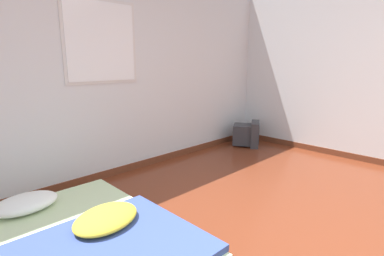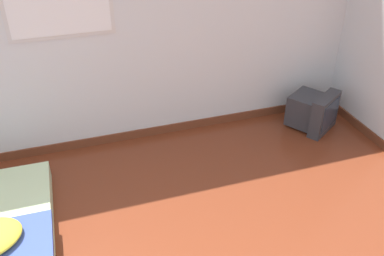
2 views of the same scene
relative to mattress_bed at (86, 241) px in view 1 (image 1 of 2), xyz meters
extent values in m
cube|color=silver|center=(0.85, 1.33, 1.19)|extent=(8.37, 0.06, 2.60)
cube|color=brown|center=(0.85, 1.29, -0.07)|extent=(8.37, 0.02, 0.09)
cube|color=silver|center=(0.93, 1.29, 1.52)|extent=(0.91, 0.01, 0.95)
cube|color=white|center=(0.93, 1.29, 1.52)|extent=(0.84, 0.01, 0.88)
cube|color=beige|center=(0.00, 0.01, -0.03)|extent=(1.22, 1.83, 0.17)
ellipsoid|color=white|center=(-0.19, 0.70, 0.12)|extent=(0.53, 0.35, 0.14)
cube|color=#384C93|center=(0.00, -0.33, 0.08)|extent=(1.23, 1.07, 0.05)
ellipsoid|color=yellow|center=(0.15, -0.04, 0.14)|extent=(0.63, 0.53, 0.11)
cube|color=#333338|center=(3.31, 0.98, 0.08)|extent=(0.47, 0.45, 0.33)
cube|color=#333338|center=(3.42, 0.80, 0.09)|extent=(0.45, 0.35, 0.42)
cube|color=#283342|center=(3.46, 0.75, 0.10)|extent=(0.31, 0.20, 0.30)
camera|label=1|loc=(-0.84, -1.95, 1.30)|focal=28.00mm
camera|label=2|loc=(0.88, -2.46, 2.37)|focal=40.00mm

